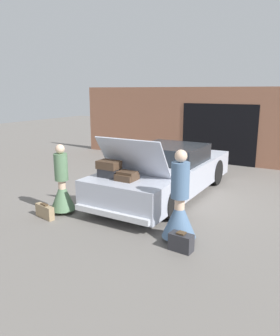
{
  "coord_description": "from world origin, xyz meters",
  "views": [
    {
      "loc": [
        3.6,
        -7.5,
        2.68
      ],
      "look_at": [
        0.0,
        -1.37,
        0.99
      ],
      "focal_mm": 35.0,
      "sensor_mm": 36.0,
      "label": 1
    }
  ],
  "objects_px": {
    "car": "(166,172)",
    "person_right": "(179,209)",
    "person_left": "(62,189)",
    "suitcase_beside_left_person": "(45,211)",
    "suitcase_beside_right_person": "(181,242)"
  },
  "relations": [
    {
      "from": "person_right",
      "to": "suitcase_beside_left_person",
      "type": "xyz_separation_m",
      "value": [
        -2.92,
        -0.46,
        -0.46
      ]
    },
    {
      "from": "suitcase_beside_left_person",
      "to": "car",
      "type": "bearing_deg",
      "value": 61.92
    },
    {
      "from": "car",
      "to": "person_right",
      "type": "height_order",
      "value": "car"
    },
    {
      "from": "suitcase_beside_left_person",
      "to": "person_right",
      "type": "bearing_deg",
      "value": 9.01
    },
    {
      "from": "car",
      "to": "person_left",
      "type": "xyz_separation_m",
      "value": [
        -1.4,
        -2.39,
        -0.04
      ]
    },
    {
      "from": "suitcase_beside_left_person",
      "to": "suitcase_beside_right_person",
      "type": "distance_m",
      "value": 3.12
    },
    {
      "from": "person_left",
      "to": "person_right",
      "type": "xyz_separation_m",
      "value": [
        2.81,
        0.02,
        0.05
      ]
    },
    {
      "from": "person_right",
      "to": "suitcase_beside_left_person",
      "type": "relative_size",
      "value": 3.05
    },
    {
      "from": "person_right",
      "to": "suitcase_beside_right_person",
      "type": "relative_size",
      "value": 4.05
    },
    {
      "from": "person_right",
      "to": "suitcase_beside_right_person",
      "type": "xyz_separation_m",
      "value": [
        0.2,
        -0.35,
        -0.45
      ]
    },
    {
      "from": "suitcase_beside_left_person",
      "to": "suitcase_beside_right_person",
      "type": "height_order",
      "value": "suitcase_beside_right_person"
    },
    {
      "from": "car",
      "to": "person_right",
      "type": "xyz_separation_m",
      "value": [
        1.41,
        -2.37,
        0.01
      ]
    },
    {
      "from": "person_left",
      "to": "suitcase_beside_right_person",
      "type": "relative_size",
      "value": 3.72
    },
    {
      "from": "suitcase_beside_right_person",
      "to": "person_left",
      "type": "bearing_deg",
      "value": 173.73
    },
    {
      "from": "person_left",
      "to": "suitcase_beside_left_person",
      "type": "relative_size",
      "value": 2.8
    }
  ]
}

